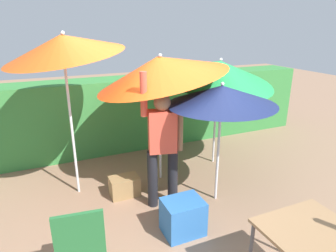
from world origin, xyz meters
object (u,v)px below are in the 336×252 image
at_px(umbrella_yellow, 222,95).
at_px(folding_table, 305,235).
at_px(umbrella_rainbow, 160,68).
at_px(umbrella_navy, 219,71).
at_px(person_vendor, 162,143).
at_px(umbrella_orange, 63,46).
at_px(crate_cardboard, 125,186).
at_px(cooler_box, 183,217).
at_px(chair_plastic, 81,240).

height_order(umbrella_yellow, folding_table, umbrella_yellow).
relative_size(umbrella_rainbow, folding_table, 2.78).
xyz_separation_m(umbrella_navy, person_vendor, (-1.41, -0.90, -0.74)).
bearing_deg(umbrella_orange, folding_table, -58.07).
height_order(umbrella_yellow, crate_cardboard, umbrella_yellow).
relative_size(person_vendor, cooler_box, 3.95).
relative_size(umbrella_orange, chair_plastic, 2.77).
height_order(umbrella_orange, umbrella_navy, umbrella_orange).
relative_size(umbrella_yellow, person_vendor, 0.92).
xyz_separation_m(cooler_box, folding_table, (0.61, -1.20, 0.44)).
relative_size(umbrella_orange, cooler_box, 5.17).
xyz_separation_m(umbrella_yellow, chair_plastic, (-1.98, -0.76, -1.04)).
height_order(umbrella_navy, person_vendor, umbrella_navy).
xyz_separation_m(chair_plastic, cooler_box, (1.21, 0.29, -0.29)).
height_order(umbrella_rainbow, crate_cardboard, umbrella_rainbow).
bearing_deg(folding_table, umbrella_rainbow, 97.93).
height_order(umbrella_yellow, chair_plastic, umbrella_yellow).
distance_m(umbrella_yellow, cooler_box, 1.60).
bearing_deg(umbrella_yellow, folding_table, -95.52).
xyz_separation_m(umbrella_rainbow, person_vendor, (-0.25, -0.68, -0.88)).
distance_m(person_vendor, folding_table, 1.96).
height_order(chair_plastic, crate_cardboard, chair_plastic).
height_order(umbrella_orange, cooler_box, umbrella_orange).
xyz_separation_m(person_vendor, cooler_box, (-0.01, -0.65, -0.71)).
bearing_deg(person_vendor, chair_plastic, -142.34).
xyz_separation_m(umbrella_navy, crate_cardboard, (-1.84, -0.46, -1.53)).
bearing_deg(umbrella_yellow, umbrella_rainbow, 120.75).
bearing_deg(person_vendor, folding_table, -71.97).
relative_size(umbrella_orange, umbrella_navy, 1.20).
distance_m(cooler_box, folding_table, 1.41).
distance_m(person_vendor, chair_plastic, 1.59).
xyz_separation_m(umbrella_yellow, crate_cardboard, (-1.19, 0.62, -1.40)).
relative_size(umbrella_navy, cooler_box, 4.30).
distance_m(crate_cardboard, folding_table, 2.56).
bearing_deg(crate_cardboard, cooler_box, -68.74).
bearing_deg(umbrella_yellow, umbrella_orange, 151.75).
bearing_deg(umbrella_navy, umbrella_orange, -177.43).
bearing_deg(cooler_box, crate_cardboard, 111.26).
bearing_deg(cooler_box, folding_table, -63.13).
bearing_deg(umbrella_rainbow, umbrella_navy, 10.52).
bearing_deg(umbrella_navy, cooler_box, -132.41).
xyz_separation_m(person_vendor, crate_cardboard, (-0.43, 0.44, -0.79)).
bearing_deg(umbrella_yellow, person_vendor, 166.74).
bearing_deg(person_vendor, umbrella_yellow, -13.26).
distance_m(person_vendor, crate_cardboard, 1.00).
bearing_deg(crate_cardboard, umbrella_orange, 150.36).
bearing_deg(umbrella_orange, cooler_box, -54.25).
height_order(chair_plastic, cooler_box, chair_plastic).
relative_size(umbrella_rainbow, umbrella_navy, 1.09).
distance_m(umbrella_navy, person_vendor, 1.83).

